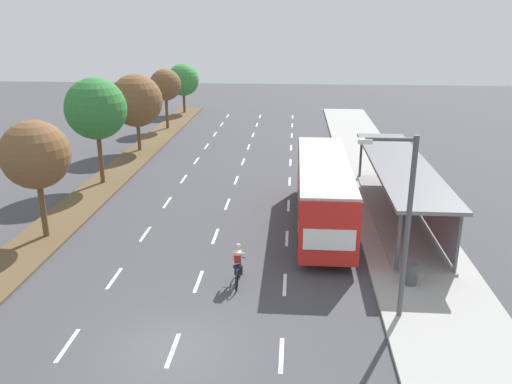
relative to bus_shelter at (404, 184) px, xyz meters
The scene contains 16 objects.
ground_plane 15.80m from the bus_shelter, 127.40° to the right, with size 140.00×140.00×0.00m, color #424247.
median_strip 19.44m from the bus_shelter, 157.10° to the left, with size 2.60×52.00×0.12m, color brown.
sidewalk_right 7.75m from the bus_shelter, 92.14° to the left, with size 4.50×52.00×0.15m, color #9E9E99.
lane_divider_left 14.45m from the bus_shelter, 155.38° to the left, with size 0.14×47.88×0.01m.
lane_divider_center 11.40m from the bus_shelter, 147.93° to the left, with size 0.14×47.88×0.01m.
lane_divider_right 8.69m from the bus_shelter, 135.29° to the left, with size 0.14×47.88×0.01m.
bus_shelter is the anchor object (origin of this frame).
bus 4.51m from the bus_shelter, 161.97° to the right, with size 2.54×11.29×3.37m.
cyclist 11.21m from the bus_shelter, 135.06° to the right, with size 0.46×1.82×1.71m.
median_tree_second 18.27m from the bus_shelter, 167.13° to the right, with size 3.19×3.19×5.64m.
median_tree_third 18.76m from the bus_shelter, 165.86° to the left, with size 3.77×3.77×6.61m.
median_tree_fourth 22.40m from the bus_shelter, 144.06° to the left, with size 4.06×4.06×5.94m.
median_tree_fifth 28.15m from the bus_shelter, 129.49° to the left, with size 2.92×2.92×5.53m.
median_tree_farthest 35.21m from the bus_shelter, 120.78° to the left, with size 3.43×3.43×5.27m.
streetlight 10.43m from the bus_shelter, 101.92° to the right, with size 1.91×0.24×6.50m.
trash_bin 7.85m from the bus_shelter, 98.03° to the right, with size 0.52×0.52×0.85m, color #4C4C51.
Camera 1 is at (3.75, -14.00, 10.21)m, focal length 36.57 mm.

